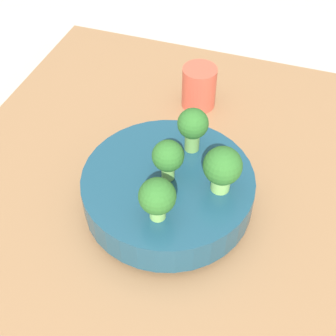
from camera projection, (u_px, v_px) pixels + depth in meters
name	position (u px, v px, depth m)	size (l,w,h in m)	color
ground_plane	(155.00, 204.00, 0.79)	(6.00, 6.00, 0.00)	#ADA89E
table	(154.00, 196.00, 0.78)	(0.84, 0.71, 0.04)	olive
bowl	(168.00, 190.00, 0.71)	(0.26, 0.26, 0.07)	navy
broccoli_floret_center	(168.00, 157.00, 0.66)	(0.05, 0.05, 0.07)	#6BA34C
broccoli_floret_left	(193.00, 126.00, 0.70)	(0.05, 0.05, 0.07)	#609347
broccoli_floret_back	(222.00, 168.00, 0.64)	(0.06, 0.06, 0.07)	#7AB256
broccoli_floret_right	(157.00, 197.00, 0.61)	(0.05, 0.05, 0.07)	#7AB256
cup	(199.00, 87.00, 0.88)	(0.06, 0.06, 0.08)	#C64C38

